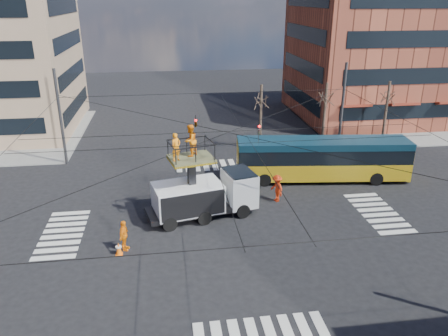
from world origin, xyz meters
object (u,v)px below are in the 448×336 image
traffic_cone (119,248)px  flagger (277,188)px  utility_truck (204,187)px  city_bus (322,158)px  worker_ground (124,236)px

traffic_cone → flagger: (10.25, 5.35, 0.59)m
utility_truck → flagger: utility_truck is taller
city_bus → worker_ground: (-14.32, -8.20, -0.82)m
worker_ground → city_bus: bearing=-44.4°
traffic_cone → worker_ground: worker_ground is taller
city_bus → traffic_cone: size_ratio=17.73×
utility_truck → worker_ground: 6.08m
utility_truck → city_bus: size_ratio=0.56×
city_bus → flagger: city_bus is taller
traffic_cone → flagger: size_ratio=0.39×
city_bus → worker_ground: city_bus is taller
worker_ground → flagger: size_ratio=0.93×
city_bus → worker_ground: size_ratio=7.31×
utility_truck → traffic_cone: bearing=-154.9°
worker_ground → flagger: 11.10m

